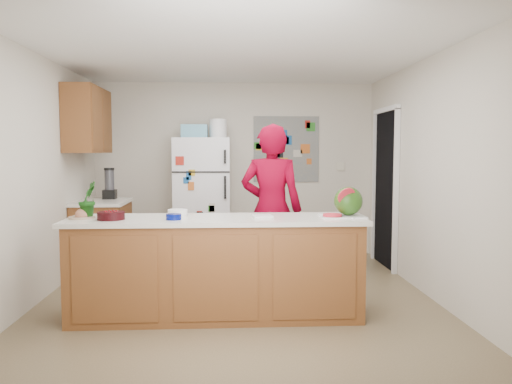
{
  "coord_description": "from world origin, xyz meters",
  "views": [
    {
      "loc": [
        -0.09,
        -5.0,
        1.52
      ],
      "look_at": [
        0.2,
        0.2,
        1.09
      ],
      "focal_mm": 35.0,
      "sensor_mm": 36.0,
      "label": 1
    }
  ],
  "objects": [
    {
      "name": "blender_appliance",
      "position": [
        -1.64,
        1.58,
        1.09
      ],
      "size": [
        0.12,
        0.12,
        0.38
      ],
      "primitive_type": "cylinder",
      "color": "black",
      "rests_on": "side_counter_top"
    },
    {
      "name": "person",
      "position": [
        0.36,
        0.24,
        0.9
      ],
      "size": [
        0.74,
        0.57,
        1.8
      ],
      "primitive_type": "imported",
      "rotation": [
        0.0,
        0.0,
        2.91
      ],
      "color": "maroon",
      "rests_on": "floor"
    },
    {
      "name": "upper_cabinets",
      "position": [
        -1.82,
        1.3,
        1.9
      ],
      "size": [
        0.35,
        1.0,
        0.8
      ],
      "primitive_type": "cube",
      "color": "brown",
      "rests_on": "wall_left"
    },
    {
      "name": "potted_plant",
      "position": [
        -1.36,
        -0.45,
        1.09
      ],
      "size": [
        0.16,
        0.2,
        0.33
      ],
      "primitive_type": "imported",
      "rotation": [
        0.0,
        0.0,
        1.47
      ],
      "color": "#10450C",
      "rests_on": "peninsula_top"
    },
    {
      "name": "fridge_top_bin",
      "position": [
        -0.55,
        1.88,
        1.79
      ],
      "size": [
        0.35,
        0.28,
        0.18
      ],
      "primitive_type": "cube",
      "color": "#5999B2",
      "rests_on": "refrigerator"
    },
    {
      "name": "side_counter_top",
      "position": [
        -1.69,
        1.35,
        0.88
      ],
      "size": [
        0.64,
        0.84,
        0.04
      ],
      "primitive_type": "cube",
      "color": "silver",
      "rests_on": "side_counter_base"
    },
    {
      "name": "floor",
      "position": [
        0.0,
        0.0,
        -0.01
      ],
      "size": [
        4.0,
        4.5,
        0.02
      ],
      "primitive_type": "cube",
      "color": "brown",
      "rests_on": "ground"
    },
    {
      "name": "cutting_board",
      "position": [
        0.95,
        -0.51,
        0.93
      ],
      "size": [
        0.4,
        0.3,
        0.01
      ],
      "primitive_type": "cube",
      "rotation": [
        0.0,
        0.0,
        0.0
      ],
      "color": "white",
      "rests_on": "peninsula_top"
    },
    {
      "name": "doorway",
      "position": [
        1.99,
        1.45,
        1.02
      ],
      "size": [
        0.03,
        0.85,
        2.04
      ],
      "primitive_type": "cube",
      "color": "black",
      "rests_on": "ground"
    },
    {
      "name": "paper_towel",
      "position": [
        0.22,
        -0.52,
        0.93
      ],
      "size": [
        0.19,
        0.18,
        0.02
      ],
      "primitive_type": "cube",
      "rotation": [
        0.0,
        0.0,
        0.16
      ],
      "color": "white",
      "rests_on": "peninsula_top"
    },
    {
      "name": "wall_left",
      "position": [
        -2.01,
        0.0,
        1.25
      ],
      "size": [
        0.02,
        4.5,
        2.5
      ],
      "primitive_type": "cube",
      "color": "beige",
      "rests_on": "ground"
    },
    {
      "name": "plate",
      "position": [
        -1.4,
        -0.49,
        0.93
      ],
      "size": [
        0.25,
        0.25,
        0.02
      ],
      "primitive_type": "cylinder",
      "rotation": [
        0.0,
        0.0,
        -0.04
      ],
      "color": "beige",
      "rests_on": "peninsula_top"
    },
    {
      "name": "wall_back",
      "position": [
        0.0,
        2.26,
        1.25
      ],
      "size": [
        4.0,
        0.02,
        2.5
      ],
      "primitive_type": "cube",
      "color": "beige",
      "rests_on": "ground"
    },
    {
      "name": "watermelon",
      "position": [
        1.01,
        -0.49,
        1.06
      ],
      "size": [
        0.26,
        0.26,
        0.26
      ],
      "primitive_type": "sphere",
      "color": "#254E11",
      "rests_on": "cutting_board"
    },
    {
      "name": "photo_collage",
      "position": [
        0.75,
        2.24,
        1.55
      ],
      "size": [
        0.95,
        0.01,
        0.95
      ],
      "primitive_type": "cube",
      "color": "slate",
      "rests_on": "wall_back"
    },
    {
      "name": "wall_right",
      "position": [
        2.01,
        0.0,
        1.25
      ],
      "size": [
        0.02,
        4.5,
        2.5
      ],
      "primitive_type": "cube",
      "color": "beige",
      "rests_on": "ground"
    },
    {
      "name": "white_bowl",
      "position": [
        -0.56,
        -0.37,
        0.95
      ],
      "size": [
        0.2,
        0.2,
        0.06
      ],
      "primitive_type": "cylinder",
      "rotation": [
        0.0,
        0.0,
        -0.09
      ],
      "color": "silver",
      "rests_on": "peninsula_top"
    },
    {
      "name": "watermelon_slice",
      "position": [
        0.85,
        -0.56,
        0.94
      ],
      "size": [
        0.17,
        0.17,
        0.02
      ],
      "primitive_type": "cylinder",
      "color": "red",
      "rests_on": "cutting_board"
    },
    {
      "name": "keys",
      "position": [
        1.0,
        -0.64,
        0.93
      ],
      "size": [
        0.09,
        0.06,
        0.01
      ],
      "primitive_type": "cube",
      "rotation": [
        0.0,
        0.0,
        -0.39
      ],
      "color": "gray",
      "rests_on": "peninsula_top"
    },
    {
      "name": "peninsula_top",
      "position": [
        -0.2,
        -0.5,
        0.9
      ],
      "size": [
        2.68,
        0.7,
        0.04
      ],
      "primitive_type": "cube",
      "color": "silver",
      "rests_on": "peninsula_base"
    },
    {
      "name": "side_counter_base",
      "position": [
        -1.69,
        1.35,
        0.43
      ],
      "size": [
        0.6,
        0.8,
        0.86
      ],
      "primitive_type": "cube",
      "color": "brown",
      "rests_on": "floor"
    },
    {
      "name": "peninsula_base",
      "position": [
        -0.2,
        -0.5,
        0.44
      ],
      "size": [
        2.6,
        0.62,
        0.88
      ],
      "primitive_type": "cube",
      "color": "brown",
      "rests_on": "floor"
    },
    {
      "name": "cobalt_bowl",
      "position": [
        -0.57,
        -0.62,
        0.95
      ],
      "size": [
        0.14,
        0.14,
        0.05
      ],
      "primitive_type": "cylinder",
      "rotation": [
        0.0,
        0.0,
        -0.06
      ],
      "color": "#020C60",
      "rests_on": "peninsula_top"
    },
    {
      "name": "cherry_bowl",
      "position": [
        -1.12,
        -0.59,
        0.96
      ],
      "size": [
        0.3,
        0.3,
        0.07
      ],
      "primitive_type": "cylinder",
      "rotation": [
        0.0,
        0.0,
        0.35
      ],
      "color": "black",
      "rests_on": "peninsula_top"
    },
    {
      "name": "refrigerator",
      "position": [
        -0.45,
        1.88,
        0.85
      ],
      "size": [
        0.75,
        0.7,
        1.7
      ],
      "primitive_type": "cube",
      "color": "silver",
      "rests_on": "floor"
    },
    {
      "name": "ceiling",
      "position": [
        0.0,
        0.0,
        2.51
      ],
      "size": [
        4.0,
        4.5,
        0.02
      ],
      "primitive_type": "cube",
      "color": "white",
      "rests_on": "wall_back"
    }
  ]
}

